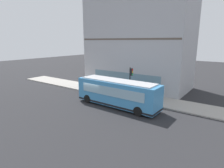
% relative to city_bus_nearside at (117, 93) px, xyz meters
% --- Properties ---
extents(ground, '(120.00, 120.00, 0.00)m').
position_rel_city_bus_nearside_xyz_m(ground, '(-0.30, 2.93, -1.55)').
color(ground, '#262628').
extents(sidewalk_curb, '(3.92, 40.00, 0.15)m').
position_rel_city_bus_nearside_xyz_m(sidewalk_curb, '(4.26, 2.93, -1.48)').
color(sidewalk_curb, '#9E9991').
rests_on(sidewalk_curb, ground).
extents(building_corner, '(7.96, 16.17, 13.86)m').
position_rel_city_bus_nearside_xyz_m(building_corner, '(10.17, 2.93, 5.37)').
color(building_corner, '#A8A8AD').
rests_on(building_corner, ground).
extents(city_bus_nearside, '(2.78, 10.09, 3.07)m').
position_rel_city_bus_nearside_xyz_m(city_bus_nearside, '(0.00, 0.00, 0.00)').
color(city_bus_nearside, '#3F8CC6').
rests_on(city_bus_nearside, ground).
extents(traffic_light_near_corner, '(0.32, 0.49, 4.04)m').
position_rel_city_bus_nearside_xyz_m(traffic_light_near_corner, '(2.80, -0.13, 1.41)').
color(traffic_light_near_corner, black).
rests_on(traffic_light_near_corner, sidewalk_curb).
extents(fire_hydrant, '(0.35, 0.35, 0.74)m').
position_rel_city_bus_nearside_xyz_m(fire_hydrant, '(3.29, -2.92, -1.04)').
color(fire_hydrant, gold).
rests_on(fire_hydrant, sidewalk_curb).
extents(pedestrian_walking_along_curb, '(0.32, 0.32, 1.63)m').
position_rel_city_bus_nearside_xyz_m(pedestrian_walking_along_curb, '(2.99, 2.99, -0.47)').
color(pedestrian_walking_along_curb, silver).
rests_on(pedestrian_walking_along_curb, sidewalk_curb).
extents(pedestrian_near_hydrant, '(0.32, 0.32, 1.74)m').
position_rel_city_bus_nearside_xyz_m(pedestrian_near_hydrant, '(5.34, 8.62, -0.40)').
color(pedestrian_near_hydrant, '#3359A5').
rests_on(pedestrian_near_hydrant, sidewalk_curb).
extents(newspaper_vending_box, '(0.44, 0.43, 0.90)m').
position_rel_city_bus_nearside_xyz_m(newspaper_vending_box, '(3.19, 1.12, -0.95)').
color(newspaper_vending_box, '#BF3F19').
rests_on(newspaper_vending_box, sidewalk_curb).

